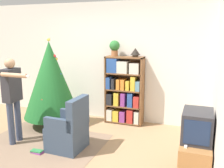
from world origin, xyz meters
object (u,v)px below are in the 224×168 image
at_px(christmas_tree, 51,80).
at_px(potted_plant, 115,47).
at_px(television, 197,126).
at_px(standing_person, 13,94).
at_px(bookshelf, 124,91).
at_px(armchair, 69,131).
at_px(table_lamp, 135,52).

height_order(christmas_tree, potted_plant, christmas_tree).
xyz_separation_m(television, standing_person, (-3.06, -0.03, 0.18)).
height_order(bookshelf, potted_plant, potted_plant).
bearing_deg(bookshelf, armchair, -107.40).
height_order(armchair, standing_person, standing_person).
distance_m(television, potted_plant, 2.55).
distance_m(television, christmas_tree, 3.07).
relative_size(potted_plant, table_lamp, 1.64).
relative_size(bookshelf, television, 2.74).
xyz_separation_m(television, armchair, (-2.02, 0.06, -0.39)).
distance_m(television, table_lamp, 2.23).
height_order(bookshelf, armchair, bookshelf).
distance_m(armchair, standing_person, 1.19).
bearing_deg(christmas_tree, table_lamp, 23.15).
distance_m(television, armchair, 2.06).
bearing_deg(standing_person, christmas_tree, 170.50).
xyz_separation_m(christmas_tree, armchair, (0.89, -0.86, -0.67)).
relative_size(armchair, standing_person, 0.60).
relative_size(standing_person, table_lamp, 7.62).
xyz_separation_m(bookshelf, table_lamp, (0.24, 0.01, 0.83)).
bearing_deg(potted_plant, armchair, -99.70).
bearing_deg(television, table_lamp, 129.23).
bearing_deg(armchair, table_lamp, 156.63).
bearing_deg(christmas_tree, standing_person, -98.92).
xyz_separation_m(christmas_tree, table_lamp, (1.61, 0.69, 0.56)).
distance_m(christmas_tree, standing_person, 0.96).
relative_size(bookshelf, potted_plant, 4.42).
xyz_separation_m(christmas_tree, standing_person, (-0.15, -0.94, -0.10)).
xyz_separation_m(bookshelf, television, (1.54, -1.59, -0.01)).
xyz_separation_m(bookshelf, standing_person, (-1.52, -1.62, 0.18)).
relative_size(armchair, table_lamp, 4.60).
relative_size(christmas_tree, potted_plant, 5.61).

